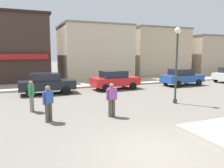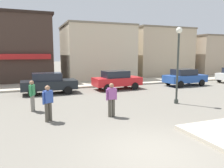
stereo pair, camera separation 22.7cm
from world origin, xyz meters
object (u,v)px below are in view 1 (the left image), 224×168
parked_car_second (115,80)px  pedestrian_crossing_near (31,95)px  lamp_post (177,54)px  pedestrian_kerb_side (48,103)px  parked_car_third (182,77)px  pedestrian_crossing_far (112,99)px  parked_car_nearest (47,83)px

parked_car_second → pedestrian_crossing_near: pedestrian_crossing_near is taller
lamp_post → pedestrian_kerb_side: bearing=-173.3°
parked_car_second → pedestrian_kerb_side: size_ratio=2.54×
parked_car_third → parked_car_second: bearing=176.8°
pedestrian_kerb_side → pedestrian_crossing_far: bearing=-6.1°
parked_car_second → pedestrian_kerb_side: bearing=-131.1°
parked_car_third → pedestrian_kerb_side: (-12.88, -6.71, 0.06)m
parked_car_second → pedestrian_crossing_far: pedestrian_crossing_far is taller
parked_car_second → parked_car_third: (6.71, -0.37, 0.00)m
lamp_post → pedestrian_crossing_far: lamp_post is taller
lamp_post → parked_car_second: size_ratio=1.11×
pedestrian_crossing_near → lamp_post: bearing=-8.6°
parked_car_third → lamp_post: bearing=-132.8°
parked_car_nearest → parked_car_third: (12.23, -0.32, 0.00)m
lamp_post → parked_car_nearest: (-6.85, 6.14, -2.15)m
pedestrian_kerb_side → lamp_post: bearing=6.7°
parked_car_nearest → pedestrian_kerb_side: (-0.65, -7.03, 0.06)m
parked_car_second → parked_car_third: size_ratio=1.00×
pedestrian_kerb_side → parked_car_third: bearing=27.5°
parked_car_nearest → parked_car_third: size_ratio=0.99×
pedestrian_crossing_near → pedestrian_kerb_side: size_ratio=1.00×
lamp_post → pedestrian_crossing_far: 5.22m
parked_car_third → pedestrian_kerb_side: pedestrian_kerb_side is taller
pedestrian_crossing_far → pedestrian_kerb_side: same height
parked_car_third → pedestrian_kerb_side: size_ratio=2.53×
lamp_post → pedestrian_crossing_near: lamp_post is taller
parked_car_second → pedestrian_crossing_near: size_ratio=2.54×
pedestrian_crossing_near → parked_car_nearest: bearing=75.7°
pedestrian_crossing_near → pedestrian_crossing_far: bearing=-34.9°
pedestrian_crossing_near → pedestrian_kerb_side: same height
lamp_post → parked_car_third: size_ratio=1.12×
parked_car_nearest → pedestrian_crossing_far: (2.22, -7.33, 0.06)m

